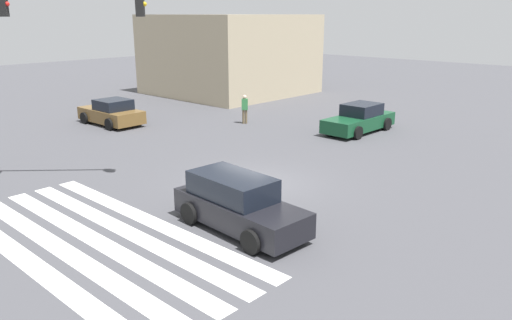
{
  "coord_description": "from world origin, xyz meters",
  "views": [
    {
      "loc": [
        12.32,
        -13.32,
        6.28
      ],
      "look_at": [
        0.0,
        0.0,
        0.96
      ],
      "focal_mm": 35.0,
      "sensor_mm": 36.0,
      "label": 1
    }
  ],
  "objects_px": {
    "car_2": "(112,113)",
    "car_0": "(238,204)",
    "traffic_signal_mast": "(6,45)",
    "car_1": "(359,119)",
    "pedestrian": "(245,108)"
  },
  "relations": [
    {
      "from": "pedestrian",
      "to": "car_1",
      "type": "bearing_deg",
      "value": 67.8
    },
    {
      "from": "car_2",
      "to": "car_0",
      "type": "bearing_deg",
      "value": 159.94
    },
    {
      "from": "car_1",
      "to": "pedestrian",
      "type": "height_order",
      "value": "pedestrian"
    },
    {
      "from": "car_0",
      "to": "car_1",
      "type": "relative_size",
      "value": 0.95
    },
    {
      "from": "traffic_signal_mast",
      "to": "car_2",
      "type": "bearing_deg",
      "value": 86.59
    },
    {
      "from": "car_0",
      "to": "car_2",
      "type": "relative_size",
      "value": 1.06
    },
    {
      "from": "pedestrian",
      "to": "car_0",
      "type": "bearing_deg",
      "value": -3.02
    },
    {
      "from": "car_1",
      "to": "car_2",
      "type": "xyz_separation_m",
      "value": [
        -11.74,
        -8.24,
        -0.01
      ]
    },
    {
      "from": "car_1",
      "to": "pedestrian",
      "type": "bearing_deg",
      "value": -65.13
    },
    {
      "from": "traffic_signal_mast",
      "to": "car_0",
      "type": "relative_size",
      "value": 1.6
    },
    {
      "from": "pedestrian",
      "to": "traffic_signal_mast",
      "type": "bearing_deg",
      "value": -38.85
    },
    {
      "from": "car_0",
      "to": "car_2",
      "type": "xyz_separation_m",
      "value": [
        -15.97,
        5.54,
        -0.1
      ]
    },
    {
      "from": "car_0",
      "to": "traffic_signal_mast",
      "type": "bearing_deg",
      "value": -158.6
    },
    {
      "from": "traffic_signal_mast",
      "to": "pedestrian",
      "type": "xyz_separation_m",
      "value": [
        -1.79,
        13.82,
        -4.3
      ]
    },
    {
      "from": "traffic_signal_mast",
      "to": "car_0",
      "type": "xyz_separation_m",
      "value": [
        8.59,
        2.78,
        -4.47
      ]
    }
  ]
}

